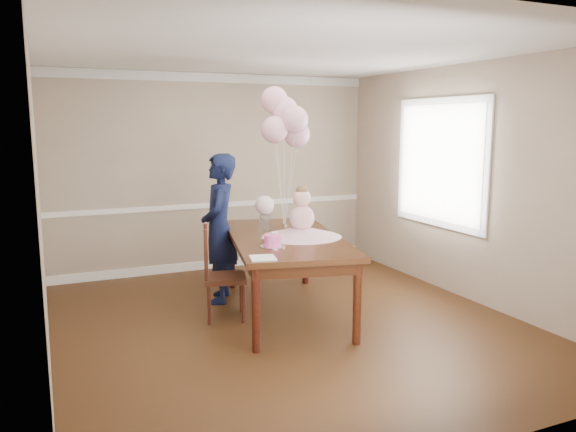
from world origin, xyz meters
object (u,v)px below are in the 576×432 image
at_px(woman, 219,228).
at_px(birthday_cake, 273,240).
at_px(dining_table_top, 285,239).
at_px(dining_chair_seat, 225,278).

bearing_deg(woman, birthday_cake, 31.90).
xyz_separation_m(dining_table_top, birthday_cake, (-0.33, -0.44, 0.09)).
bearing_deg(dining_table_top, dining_chair_seat, -172.96).
height_order(dining_table_top, dining_chair_seat, dining_table_top).
height_order(birthday_cake, dining_chair_seat, birthday_cake).
distance_m(dining_table_top, birthday_cake, 0.56).
height_order(dining_chair_seat, woman, woman).
relative_size(birthday_cake, dining_chair_seat, 0.40).
bearing_deg(dining_chair_seat, dining_table_top, 10.06).
distance_m(birthday_cake, dining_chair_seat, 0.76).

